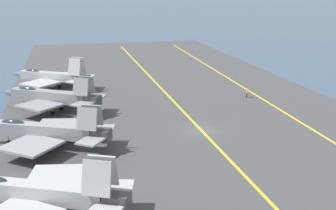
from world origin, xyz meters
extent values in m
plane|color=#334C66|center=(0.00, 0.00, 0.00)|extent=(2000.00, 2000.00, 0.00)
cube|color=#424244|center=(0.00, 0.00, 0.20)|extent=(185.43, 55.05, 0.40)
cube|color=yellow|center=(0.00, -15.14, 0.40)|extent=(166.84, 4.74, 0.01)
cube|color=yellow|center=(0.00, 0.00, 0.40)|extent=(166.89, 0.36, 0.01)
cube|color=#A8AAAF|center=(-18.14, 20.90, 2.85)|extent=(6.67, 12.00, 1.53)
cube|color=#38383A|center=(-21.28, 14.14, 2.85)|extent=(2.46, 2.59, 1.30)
cube|color=#A8AAAF|center=(-14.97, 18.95, 2.36)|extent=(6.78, 6.43, 0.28)
cube|color=#A8AAAF|center=(-21.44, 15.71, 5.06)|extent=(1.80, 2.52, 2.83)
cube|color=#A8AAAF|center=(-19.98, 15.03, 5.06)|extent=(1.80, 2.52, 2.83)
cube|color=#A8AAAF|center=(-19.11, 13.69, 2.85)|extent=(3.32, 3.01, 0.20)
cylinder|color=#B2B2B7|center=(-17.70, 19.29, 1.24)|extent=(0.16, 0.16, 1.69)
cylinder|color=black|center=(-17.70, 19.29, 0.70)|extent=(0.45, 0.64, 0.60)
cube|color=gray|center=(-1.59, 20.81, 2.62)|extent=(6.89, 12.20, 1.61)
cube|color=#38383A|center=(-4.81, 13.96, 2.62)|extent=(2.56, 2.66, 1.37)
ellipsoid|color=#232D38|center=(0.07, 24.31, 3.38)|extent=(2.12, 3.18, 0.89)
cube|color=gray|center=(-4.96, 21.92, 2.09)|extent=(7.70, 7.71, 0.28)
cube|color=gray|center=(1.42, 18.91, 2.09)|extent=(6.41, 6.46, 0.28)
cube|color=gray|center=(-4.99, 15.57, 4.77)|extent=(1.79, 2.54, 2.67)
cube|color=gray|center=(-3.46, 14.84, 4.77)|extent=(1.79, 2.54, 2.67)
cube|color=gray|center=(-6.59, 15.37, 2.62)|extent=(3.68, 3.58, 0.20)
cube|color=gray|center=(-2.60, 13.49, 2.62)|extent=(3.33, 3.06, 0.20)
cylinder|color=#B2B2B7|center=(0.43, 25.08, 1.11)|extent=(0.16, 0.16, 1.41)
cylinder|color=black|center=(0.43, 25.08, 0.70)|extent=(0.45, 0.64, 0.60)
cylinder|color=#B2B2B7|center=(-3.16, 20.12, 1.11)|extent=(0.16, 0.16, 1.41)
cylinder|color=black|center=(-3.16, 20.12, 0.70)|extent=(0.45, 0.64, 0.60)
cylinder|color=#B2B2B7|center=(-1.11, 19.16, 1.11)|extent=(0.16, 0.16, 1.41)
cylinder|color=black|center=(-1.11, 19.16, 0.70)|extent=(0.45, 0.64, 0.60)
cube|color=gray|center=(13.80, 20.44, 2.95)|extent=(8.38, 11.83, 1.74)
cone|color=#5B5E60|center=(17.82, 26.77, 2.95)|extent=(2.71, 2.95, 1.66)
cube|color=#38383A|center=(9.70, 13.96, 2.95)|extent=(2.81, 2.84, 1.48)
ellipsoid|color=#232D38|center=(15.90, 23.76, 3.78)|extent=(2.49, 3.16, 0.96)
cube|color=gray|center=(10.88, 21.78, 2.39)|extent=(7.24, 7.21, 0.28)
cube|color=gray|center=(16.27, 18.37, 2.39)|extent=(6.16, 6.76, 0.28)
cube|color=gray|center=(9.67, 15.63, 5.16)|extent=(2.01, 2.51, 2.63)
cube|color=gray|center=(11.22, 14.65, 5.16)|extent=(2.01, 2.51, 2.63)
cube|color=gray|center=(8.06, 15.62, 2.95)|extent=(3.71, 3.69, 0.20)
cube|color=gray|center=(11.90, 13.19, 2.95)|extent=(3.52, 3.32, 0.20)
cylinder|color=#B2B2B7|center=(16.37, 24.49, 1.24)|extent=(0.16, 0.16, 1.68)
cylinder|color=black|center=(16.37, 24.49, 0.70)|extent=(0.51, 0.62, 0.60)
cylinder|color=#B2B2B7|center=(12.07, 19.99, 1.24)|extent=(0.16, 0.16, 1.68)
cylinder|color=black|center=(12.07, 19.99, 0.70)|extent=(0.51, 0.62, 0.60)
cylinder|color=#B2B2B7|center=(14.14, 18.68, 1.24)|extent=(0.16, 0.16, 1.68)
cylinder|color=black|center=(14.14, 18.68, 0.70)|extent=(0.51, 0.62, 0.60)
cube|color=#A8AAAF|center=(29.43, 20.75, 2.86)|extent=(7.94, 11.31, 1.59)
cone|color=#5B5E60|center=(33.26, 26.83, 2.86)|extent=(2.53, 2.79, 1.51)
cube|color=#38383A|center=(25.51, 14.53, 2.86)|extent=(2.62, 2.67, 1.35)
ellipsoid|color=#232D38|center=(31.43, 23.93, 3.61)|extent=(2.34, 3.01, 0.88)
cube|color=#A8AAAF|center=(26.24, 22.27, 2.34)|extent=(7.62, 7.62, 0.28)
cube|color=#A8AAAF|center=(32.18, 18.53, 2.34)|extent=(6.83, 6.78, 0.28)
cube|color=#A8AAAF|center=(25.52, 16.11, 5.24)|extent=(2.06, 2.49, 3.12)
cube|color=#A8AAAF|center=(26.93, 15.22, 5.24)|extent=(2.06, 2.49, 3.12)
cube|color=#A8AAAF|center=(23.92, 16.13, 2.86)|extent=(3.65, 3.61, 0.20)
cube|color=#A8AAAF|center=(27.63, 13.78, 2.86)|extent=(3.48, 3.22, 0.20)
cylinder|color=#B2B2B7|center=(31.88, 24.64, 1.23)|extent=(0.16, 0.16, 1.66)
cylinder|color=black|center=(31.88, 24.64, 0.70)|extent=(0.51, 0.62, 0.60)
cylinder|color=#B2B2B7|center=(27.82, 20.29, 1.23)|extent=(0.16, 0.16, 1.66)
cylinder|color=black|center=(27.82, 20.29, 0.70)|extent=(0.51, 0.62, 0.60)
cylinder|color=#B2B2B7|center=(29.70, 19.10, 1.23)|extent=(0.16, 0.16, 1.66)
cylinder|color=black|center=(29.70, 19.10, 0.70)|extent=(0.51, 0.62, 0.60)
cylinder|color=#383328|center=(14.50, -13.14, 0.84)|extent=(0.24, 0.24, 0.88)
cube|color=yellow|center=(14.50, -13.14, 1.55)|extent=(0.46, 0.42, 0.55)
sphere|color=beige|center=(14.50, -13.14, 1.95)|extent=(0.22, 0.22, 0.22)
sphere|color=yellow|center=(14.50, -13.14, 2.01)|extent=(0.24, 0.24, 0.24)
camera|label=1|loc=(-52.06, 17.37, 19.74)|focal=45.00mm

